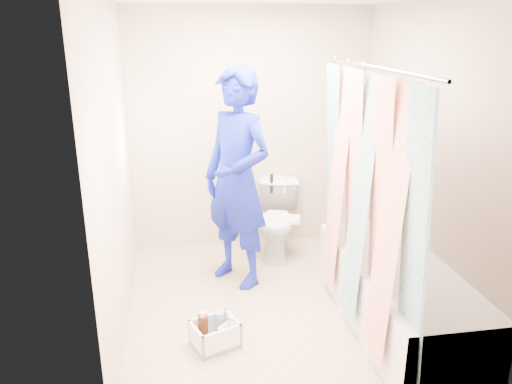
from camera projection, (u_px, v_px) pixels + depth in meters
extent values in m
plane|color=tan|center=(276.00, 304.00, 4.16)|extent=(2.60, 2.60, 0.00)
cube|color=#C7B099|center=(252.00, 131.00, 4.99)|extent=(2.40, 0.02, 2.40)
cube|color=#C7B099|center=(330.00, 231.00, 2.56)|extent=(2.40, 0.02, 2.40)
cube|color=#C7B099|center=(115.00, 172.00, 3.59)|extent=(0.02, 2.60, 2.40)
cube|color=#C7B099|center=(426.00, 158.00, 3.96)|extent=(0.02, 2.60, 2.40)
cube|color=white|center=(397.00, 294.00, 3.81)|extent=(0.70, 1.75, 0.50)
cube|color=white|center=(399.00, 270.00, 3.75)|extent=(0.58, 1.63, 0.06)
cylinder|color=silver|center=(372.00, 67.00, 3.22)|extent=(0.02, 1.90, 0.02)
cube|color=white|center=(362.00, 202.00, 3.52)|extent=(0.06, 1.75, 1.80)
imported|color=silver|center=(278.00, 220.00, 4.97)|extent=(0.56, 0.78, 0.72)
cube|color=white|center=(277.00, 219.00, 4.85)|extent=(0.47, 0.29, 0.03)
cylinder|color=black|center=(272.00, 183.00, 5.06)|extent=(0.03, 0.03, 0.21)
cylinder|color=gold|center=(272.00, 172.00, 5.02)|extent=(0.06, 0.06, 0.03)
cylinder|color=white|center=(285.00, 185.00, 5.05)|extent=(0.03, 0.03, 0.17)
imported|color=#1115AA|center=(237.00, 180.00, 4.26)|extent=(0.79, 0.82, 1.90)
cube|color=white|center=(215.00, 343.00, 3.61)|extent=(0.38, 0.35, 0.03)
cube|color=white|center=(196.00, 340.00, 3.52)|extent=(0.11, 0.24, 0.19)
cube|color=white|center=(233.00, 328.00, 3.66)|extent=(0.11, 0.24, 0.19)
cube|color=white|center=(222.00, 342.00, 3.49)|extent=(0.30, 0.13, 0.19)
cube|color=white|center=(208.00, 326.00, 3.68)|extent=(0.30, 0.13, 0.19)
cylinder|color=#3A1B0B|center=(203.00, 329.00, 3.57)|extent=(0.07, 0.07, 0.21)
cylinder|color=silver|center=(220.00, 324.00, 3.65)|extent=(0.07, 0.07, 0.19)
cylinder|color=beige|center=(221.00, 336.00, 3.55)|extent=(0.05, 0.05, 0.14)
cylinder|color=#3A1B0B|center=(210.00, 345.00, 3.51)|extent=(0.06, 0.06, 0.06)
cylinder|color=gold|center=(210.00, 341.00, 3.50)|extent=(0.07, 0.07, 0.01)
imported|color=white|center=(229.00, 328.00, 3.59)|extent=(0.13, 0.13, 0.20)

